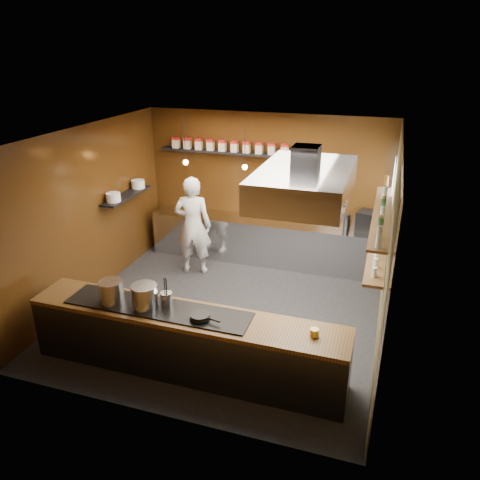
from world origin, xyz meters
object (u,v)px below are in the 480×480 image
at_px(espresso_machine, 368,221).
at_px(chef, 193,226).
at_px(extractor_hood, 305,182).
at_px(stockpot_large, 111,292).
at_px(stockpot_small, 145,297).

xyz_separation_m(espresso_machine, chef, (-3.22, -0.96, -0.12)).
height_order(extractor_hood, stockpot_large, extractor_hood).
height_order(espresso_machine, chef, chef).
distance_m(stockpot_small, chef, 3.00).
xyz_separation_m(stockpot_large, espresso_machine, (3.15, 3.92, -0.01)).
bearing_deg(chef, espresso_machine, -174.77).
distance_m(extractor_hood, espresso_machine, 3.10).
xyz_separation_m(extractor_hood, espresso_machine, (0.80, 2.64, -1.41)).
bearing_deg(chef, stockpot_large, 80.04).
height_order(stockpot_large, espresso_machine, espresso_machine).
relative_size(extractor_hood, espresso_machine, 5.18).
distance_m(stockpot_small, espresso_machine, 4.71).
bearing_deg(extractor_hood, chef, 145.08).
bearing_deg(stockpot_large, extractor_hood, 28.51).
xyz_separation_m(extractor_hood, stockpot_small, (-1.85, -1.25, -1.40)).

